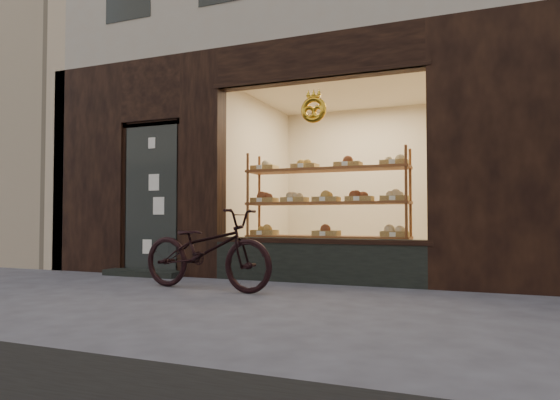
% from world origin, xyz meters
% --- Properties ---
extents(ground, '(90.00, 90.00, 0.00)m').
position_xyz_m(ground, '(0.00, 0.00, 0.00)').
color(ground, '#43424A').
extents(display_shelf, '(2.20, 0.45, 1.70)m').
position_xyz_m(display_shelf, '(0.45, 2.55, 0.87)').
color(display_shelf, brown).
rests_on(display_shelf, ground).
extents(bicycle, '(1.78, 0.80, 0.90)m').
position_xyz_m(bicycle, '(-0.51, 1.06, 0.45)').
color(bicycle, black).
rests_on(bicycle, ground).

